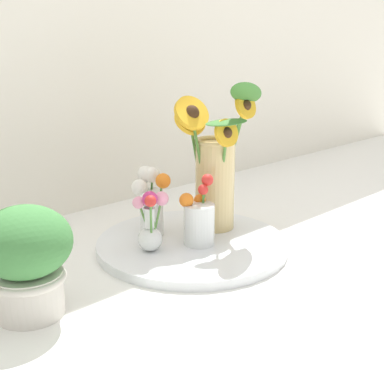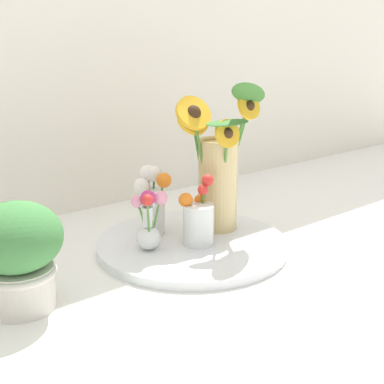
{
  "view_description": "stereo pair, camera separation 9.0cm",
  "coord_description": "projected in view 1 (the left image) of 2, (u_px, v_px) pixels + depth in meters",
  "views": [
    {
      "loc": [
        -0.82,
        -0.81,
        0.5
      ],
      "look_at": [
        0.01,
        0.06,
        0.14
      ],
      "focal_mm": 50.0,
      "sensor_mm": 36.0,
      "label": 1
    },
    {
      "loc": [
        -0.75,
        -0.87,
        0.5
      ],
      "look_at": [
        0.01,
        0.06,
        0.14
      ],
      "focal_mm": 50.0,
      "sensor_mm": 36.0,
      "label": 2
    }
  ],
  "objects": [
    {
      "name": "vase_small_center",
      "position": [
        199.0,
        219.0,
        1.25
      ],
      "size": [
        0.09,
        0.07,
        0.16
      ],
      "color": "white",
      "rests_on": "serving_tray"
    },
    {
      "name": "mason_jar_sunflowers",
      "position": [
        216.0,
        169.0,
        1.33
      ],
      "size": [
        0.23,
        0.2,
        0.39
      ],
      "color": "#D1B77A",
      "rests_on": "serving_tray"
    },
    {
      "name": "ground_plane",
      "position": [
        208.0,
        257.0,
        1.24
      ],
      "size": [
        6.0,
        6.0,
        0.0
      ],
      "primitive_type": "plane",
      "color": "white"
    },
    {
      "name": "vase_bulb_right",
      "position": [
        150.0,
        219.0,
        1.21
      ],
      "size": [
        0.08,
        0.08,
        0.14
      ],
      "color": "white",
      "rests_on": "serving_tray"
    },
    {
      "name": "potted_plant",
      "position": [
        26.0,
        257.0,
        0.96
      ],
      "size": [
        0.17,
        0.17,
        0.21
      ],
      "color": "beige",
      "rests_on": "ground_plane"
    },
    {
      "name": "serving_tray",
      "position": [
        192.0,
        245.0,
        1.29
      ],
      "size": [
        0.46,
        0.46,
        0.02
      ],
      "color": "silver",
      "rests_on": "ground_plane"
    },
    {
      "name": "vase_small_back",
      "position": [
        150.0,
        198.0,
        1.3
      ],
      "size": [
        0.07,
        0.11,
        0.17
      ],
      "color": "white",
      "rests_on": "serving_tray"
    }
  ]
}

